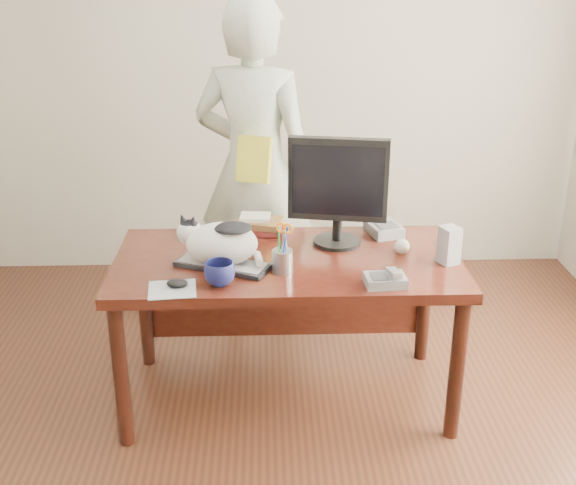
# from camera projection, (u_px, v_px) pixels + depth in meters

# --- Properties ---
(room) EXTENTS (4.50, 4.50, 4.50)m
(room) POSITION_uv_depth(u_px,v_px,m) (293.00, 171.00, 2.55)
(room) COLOR black
(room) RESTS_ON ground
(desk) EXTENTS (1.60, 0.80, 0.75)m
(desk) POSITION_uv_depth(u_px,v_px,m) (287.00, 280.00, 3.46)
(desk) COLOR black
(desk) RESTS_ON ground
(keyboard) EXTENTS (0.45, 0.32, 0.03)m
(keyboard) POSITION_uv_depth(u_px,v_px,m) (223.00, 264.00, 3.24)
(keyboard) COLOR black
(keyboard) RESTS_ON desk
(cat) EXTENTS (0.41, 0.31, 0.24)m
(cat) POSITION_uv_depth(u_px,v_px,m) (219.00, 241.00, 3.20)
(cat) COLOR white
(cat) RESTS_ON keyboard
(monitor) EXTENTS (0.47, 0.27, 0.53)m
(monitor) POSITION_uv_depth(u_px,v_px,m) (338.00, 186.00, 3.37)
(monitor) COLOR black
(monitor) RESTS_ON desk
(pen_cup) EXTENTS (0.12, 0.12, 0.23)m
(pen_cup) POSITION_uv_depth(u_px,v_px,m) (283.00, 258.00, 3.17)
(pen_cup) COLOR #9C9BA1
(pen_cup) RESTS_ON desk
(mousepad) EXTENTS (0.22, 0.20, 0.00)m
(mousepad) POSITION_uv_depth(u_px,v_px,m) (172.00, 289.00, 3.03)
(mousepad) COLOR #B1B6BD
(mousepad) RESTS_ON desk
(mouse) EXTENTS (0.10, 0.07, 0.04)m
(mouse) POSITION_uv_depth(u_px,v_px,m) (177.00, 283.00, 3.04)
(mouse) COLOR black
(mouse) RESTS_ON mousepad
(coffee_mug) EXTENTS (0.18, 0.18, 0.10)m
(coffee_mug) POSITION_uv_depth(u_px,v_px,m) (220.00, 274.00, 3.05)
(coffee_mug) COLOR #0D1036
(coffee_mug) RESTS_ON desk
(phone) EXTENTS (0.18, 0.15, 0.08)m
(phone) POSITION_uv_depth(u_px,v_px,m) (386.00, 279.00, 3.06)
(phone) COLOR slate
(phone) RESTS_ON desk
(speaker) EXTENTS (0.11, 0.11, 0.17)m
(speaker) POSITION_uv_depth(u_px,v_px,m) (449.00, 245.00, 3.26)
(speaker) COLOR gray
(speaker) RESTS_ON desk
(baseball) EXTENTS (0.07, 0.07, 0.07)m
(baseball) POSITION_uv_depth(u_px,v_px,m) (402.00, 246.00, 3.37)
(baseball) COLOR beige
(baseball) RESTS_ON desk
(book_stack) EXTENTS (0.26, 0.21, 0.09)m
(book_stack) POSITION_uv_depth(u_px,v_px,m) (258.00, 225.00, 3.63)
(book_stack) COLOR #531816
(book_stack) RESTS_ON desk
(calculator) EXTENTS (0.19, 0.23, 0.06)m
(calculator) POSITION_uv_depth(u_px,v_px,m) (384.00, 229.00, 3.61)
(calculator) COLOR slate
(calculator) RESTS_ON desk
(person) EXTENTS (0.80, 0.65, 1.89)m
(person) POSITION_uv_depth(u_px,v_px,m) (255.00, 170.00, 3.99)
(person) COLOR white
(person) RESTS_ON ground
(held_book) EXTENTS (0.20, 0.16, 0.25)m
(held_book) POSITION_uv_depth(u_px,v_px,m) (254.00, 159.00, 3.79)
(held_book) COLOR gold
(held_book) RESTS_ON person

